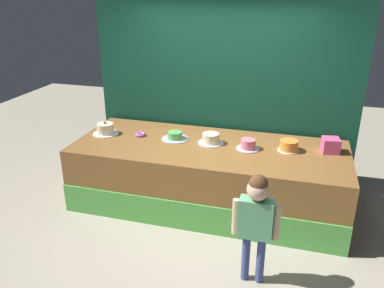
{
  "coord_description": "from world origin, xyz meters",
  "views": [
    {
      "loc": [
        1.05,
        -3.77,
        2.71
      ],
      "look_at": [
        -0.15,
        0.4,
        0.94
      ],
      "focal_mm": 36.75,
      "sensor_mm": 36.0,
      "label": 1
    }
  ],
  "objects_px": {
    "donut": "(140,134)",
    "cake_right": "(248,145)",
    "cake_center": "(211,139)",
    "cake_left": "(175,136)",
    "child_figure": "(256,215)",
    "cake_far_right": "(289,146)",
    "pink_box": "(331,145)",
    "cake_far_left": "(105,129)"
  },
  "relations": [
    {
      "from": "cake_center",
      "to": "cake_right",
      "type": "xyz_separation_m",
      "value": [
        0.48,
        -0.05,
        -0.0
      ]
    },
    {
      "from": "donut",
      "to": "cake_far_left",
      "type": "xyz_separation_m",
      "value": [
        -0.48,
        -0.06,
        0.05
      ]
    },
    {
      "from": "child_figure",
      "to": "cake_left",
      "type": "height_order",
      "value": "child_figure"
    },
    {
      "from": "donut",
      "to": "cake_far_right",
      "type": "relative_size",
      "value": 0.52
    },
    {
      "from": "child_figure",
      "to": "cake_left",
      "type": "relative_size",
      "value": 3.24
    },
    {
      "from": "donut",
      "to": "cake_right",
      "type": "height_order",
      "value": "cake_right"
    },
    {
      "from": "child_figure",
      "to": "cake_far_left",
      "type": "xyz_separation_m",
      "value": [
        -2.22,
        1.34,
        0.15
      ]
    },
    {
      "from": "donut",
      "to": "cake_left",
      "type": "distance_m",
      "value": 0.48
    },
    {
      "from": "pink_box",
      "to": "cake_far_left",
      "type": "height_order",
      "value": "cake_far_left"
    },
    {
      "from": "child_figure",
      "to": "pink_box",
      "type": "bearing_deg",
      "value": 65.74
    },
    {
      "from": "cake_far_left",
      "to": "cake_center",
      "type": "relative_size",
      "value": 1.05
    },
    {
      "from": "pink_box",
      "to": "cake_center",
      "type": "xyz_separation_m",
      "value": [
        -1.45,
        -0.12,
        -0.03
      ]
    },
    {
      "from": "cake_right",
      "to": "cake_center",
      "type": "bearing_deg",
      "value": 173.61
    },
    {
      "from": "cake_left",
      "to": "cake_right",
      "type": "bearing_deg",
      "value": -3.8
    },
    {
      "from": "cake_far_left",
      "to": "donut",
      "type": "bearing_deg",
      "value": 6.5
    },
    {
      "from": "cake_far_left",
      "to": "pink_box",
      "type": "bearing_deg",
      "value": 3.53
    },
    {
      "from": "child_figure",
      "to": "donut",
      "type": "xyz_separation_m",
      "value": [
        -1.73,
        1.4,
        0.1
      ]
    },
    {
      "from": "donut",
      "to": "cake_right",
      "type": "xyz_separation_m",
      "value": [
        1.45,
        -0.05,
        0.04
      ]
    },
    {
      "from": "child_figure",
      "to": "cake_far_right",
      "type": "distance_m",
      "value": 1.45
    },
    {
      "from": "cake_left",
      "to": "cake_center",
      "type": "distance_m",
      "value": 0.48
    },
    {
      "from": "cake_right",
      "to": "cake_far_right",
      "type": "height_order",
      "value": "cake_right"
    },
    {
      "from": "cake_left",
      "to": "child_figure",
      "type": "bearing_deg",
      "value": -48.49
    },
    {
      "from": "cake_far_left",
      "to": "cake_right",
      "type": "distance_m",
      "value": 1.94
    },
    {
      "from": "cake_far_left",
      "to": "cake_far_right",
      "type": "distance_m",
      "value": 2.42
    },
    {
      "from": "cake_left",
      "to": "cake_right",
      "type": "xyz_separation_m",
      "value": [
        0.97,
        -0.06,
        0.01
      ]
    },
    {
      "from": "cake_far_left",
      "to": "cake_center",
      "type": "xyz_separation_m",
      "value": [
        1.45,
        0.06,
        -0.01
      ]
    },
    {
      "from": "pink_box",
      "to": "cake_right",
      "type": "xyz_separation_m",
      "value": [
        -0.97,
        -0.17,
        -0.03
      ]
    },
    {
      "from": "cake_right",
      "to": "cake_far_right",
      "type": "bearing_deg",
      "value": 9.6
    },
    {
      "from": "cake_center",
      "to": "cake_right",
      "type": "relative_size",
      "value": 1.12
    },
    {
      "from": "cake_far_left",
      "to": "child_figure",
      "type": "bearing_deg",
      "value": -31.19
    },
    {
      "from": "donut",
      "to": "cake_center",
      "type": "xyz_separation_m",
      "value": [
        0.97,
        0.0,
        0.04
      ]
    },
    {
      "from": "cake_far_right",
      "to": "cake_far_left",
      "type": "bearing_deg",
      "value": -177.92
    },
    {
      "from": "cake_far_left",
      "to": "cake_center",
      "type": "height_order",
      "value": "cake_center"
    },
    {
      "from": "cake_center",
      "to": "cake_far_right",
      "type": "xyz_separation_m",
      "value": [
        0.97,
        0.03,
        0.0
      ]
    },
    {
      "from": "pink_box",
      "to": "cake_center",
      "type": "bearing_deg",
      "value": -175.31
    },
    {
      "from": "cake_far_left",
      "to": "cake_left",
      "type": "bearing_deg",
      "value": 4.15
    },
    {
      "from": "cake_far_left",
      "to": "cake_center",
      "type": "distance_m",
      "value": 1.45
    },
    {
      "from": "pink_box",
      "to": "cake_far_right",
      "type": "xyz_separation_m",
      "value": [
        -0.48,
        -0.09,
        -0.02
      ]
    },
    {
      "from": "pink_box",
      "to": "donut",
      "type": "bearing_deg",
      "value": -177.06
    },
    {
      "from": "child_figure",
      "to": "cake_right",
      "type": "distance_m",
      "value": 1.38
    },
    {
      "from": "child_figure",
      "to": "cake_center",
      "type": "bearing_deg",
      "value": 118.64
    },
    {
      "from": "child_figure",
      "to": "pink_box",
      "type": "height_order",
      "value": "child_figure"
    }
  ]
}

